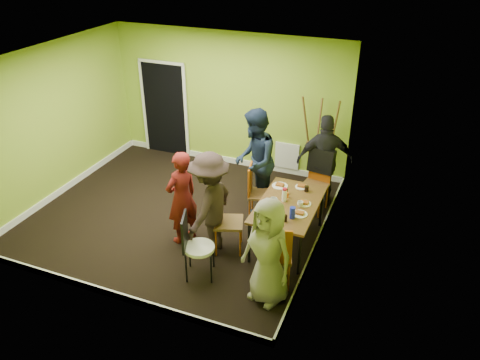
% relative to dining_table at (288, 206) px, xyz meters
% --- Properties ---
extents(ground, '(5.00, 5.00, 0.00)m').
position_rel_dining_table_xyz_m(ground, '(-2.01, 0.11, -0.70)').
color(ground, black).
rests_on(ground, ground).
extents(room_walls, '(5.04, 4.54, 2.82)m').
position_rel_dining_table_xyz_m(room_walls, '(-2.03, 0.15, 0.29)').
color(room_walls, '#8FB82F').
rests_on(room_walls, ground).
extents(dining_table, '(0.90, 1.50, 0.75)m').
position_rel_dining_table_xyz_m(dining_table, '(0.00, 0.00, 0.00)').
color(dining_table, black).
rests_on(dining_table, ground).
extents(chair_left_far, '(0.50, 0.50, 1.01)m').
position_rel_dining_table_xyz_m(chair_left_far, '(-0.72, 0.54, -0.13)').
color(chair_left_far, '#C85E12').
rests_on(chair_left_far, ground).
extents(chair_left_near, '(0.57, 0.56, 1.07)m').
position_rel_dining_table_xyz_m(chair_left_near, '(-0.89, -0.53, -0.09)').
color(chair_left_near, '#C85E12').
rests_on(chair_left_near, ground).
extents(chair_back_end, '(0.53, 0.60, 1.12)m').
position_rel_dining_table_xyz_m(chair_back_end, '(0.18, 1.31, 0.09)').
color(chair_back_end, '#C85E12').
rests_on(chair_back_end, ground).
extents(chair_front_end, '(0.54, 0.54, 1.04)m').
position_rel_dining_table_xyz_m(chair_front_end, '(0.15, -1.06, -0.11)').
color(chair_front_end, '#C85E12').
rests_on(chair_front_end, ground).
extents(chair_bentwood, '(0.51, 0.50, 1.02)m').
position_rel_dining_table_xyz_m(chair_bentwood, '(-1.02, -1.26, -0.13)').
color(chair_bentwood, black).
rests_on(chair_bentwood, ground).
extents(easel, '(0.72, 0.68, 1.81)m').
position_rel_dining_table_xyz_m(easel, '(-0.04, 2.13, 0.20)').
color(easel, brown).
rests_on(easel, ground).
extents(plate_near_left, '(0.26, 0.26, 0.01)m').
position_rel_dining_table_xyz_m(plate_near_left, '(-0.29, 0.47, 0.06)').
color(plate_near_left, white).
rests_on(plate_near_left, dining_table).
extents(plate_near_right, '(0.24, 0.24, 0.01)m').
position_rel_dining_table_xyz_m(plate_near_right, '(-0.29, -0.45, 0.06)').
color(plate_near_right, white).
rests_on(plate_near_right, dining_table).
extents(plate_far_back, '(0.21, 0.21, 0.01)m').
position_rel_dining_table_xyz_m(plate_far_back, '(0.05, 0.57, 0.06)').
color(plate_far_back, white).
rests_on(plate_far_back, dining_table).
extents(plate_far_front, '(0.24, 0.24, 0.01)m').
position_rel_dining_table_xyz_m(plate_far_front, '(-0.04, -0.54, 0.06)').
color(plate_far_front, white).
rests_on(plate_far_front, dining_table).
extents(plate_wall_back, '(0.22, 0.22, 0.01)m').
position_rel_dining_table_xyz_m(plate_wall_back, '(0.23, 0.07, 0.06)').
color(plate_wall_back, white).
rests_on(plate_wall_back, dining_table).
extents(plate_wall_front, '(0.24, 0.24, 0.01)m').
position_rel_dining_table_xyz_m(plate_wall_front, '(0.24, -0.24, 0.06)').
color(plate_wall_front, white).
rests_on(plate_wall_front, dining_table).
extents(thermos, '(0.08, 0.08, 0.20)m').
position_rel_dining_table_xyz_m(thermos, '(-0.09, 0.04, 0.15)').
color(thermos, white).
rests_on(thermos, dining_table).
extents(blue_bottle, '(0.08, 0.08, 0.18)m').
position_rel_dining_table_xyz_m(blue_bottle, '(0.17, -0.38, 0.15)').
color(blue_bottle, '#1926BE').
rests_on(blue_bottle, dining_table).
extents(orange_bottle, '(0.04, 0.04, 0.09)m').
position_rel_dining_table_xyz_m(orange_bottle, '(-0.07, 0.16, 0.10)').
color(orange_bottle, '#C85E12').
rests_on(orange_bottle, dining_table).
extents(glass_mid, '(0.07, 0.07, 0.09)m').
position_rel_dining_table_xyz_m(glass_mid, '(-0.13, 0.27, 0.10)').
color(glass_mid, black).
rests_on(glass_mid, dining_table).
extents(glass_back, '(0.07, 0.07, 0.09)m').
position_rel_dining_table_xyz_m(glass_back, '(0.16, 0.47, 0.10)').
color(glass_back, black).
rests_on(glass_back, dining_table).
extents(glass_front, '(0.06, 0.06, 0.10)m').
position_rel_dining_table_xyz_m(glass_front, '(0.10, -0.50, 0.11)').
color(glass_front, black).
rests_on(glass_front, dining_table).
extents(cup_a, '(0.14, 0.14, 0.11)m').
position_rel_dining_table_xyz_m(cup_a, '(-0.21, -0.12, 0.11)').
color(cup_a, white).
rests_on(cup_a, dining_table).
extents(cup_b, '(0.09, 0.09, 0.08)m').
position_rel_dining_table_xyz_m(cup_b, '(0.19, -0.02, 0.10)').
color(cup_b, white).
rests_on(cup_b, dining_table).
extents(person_standing, '(0.58, 0.68, 1.58)m').
position_rel_dining_table_xyz_m(person_standing, '(-1.59, -0.53, 0.10)').
color(person_standing, '#5B120F').
rests_on(person_standing, ground).
extents(person_left_far, '(0.92, 1.07, 1.88)m').
position_rel_dining_table_xyz_m(person_left_far, '(-0.87, 0.83, 0.24)').
color(person_left_far, '#162137').
rests_on(person_left_far, ground).
extents(person_left_near, '(0.70, 1.14, 1.70)m').
position_rel_dining_table_xyz_m(person_left_near, '(-1.05, -0.63, 0.15)').
color(person_left_near, black).
rests_on(person_left_near, ground).
extents(person_back_end, '(1.08, 0.72, 1.71)m').
position_rel_dining_table_xyz_m(person_back_end, '(0.23, 1.49, 0.16)').
color(person_back_end, black).
rests_on(person_back_end, ground).
extents(person_front_end, '(0.89, 0.73, 1.56)m').
position_rel_dining_table_xyz_m(person_front_end, '(0.12, -1.32, 0.09)').
color(person_front_end, gray).
rests_on(person_front_end, ground).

